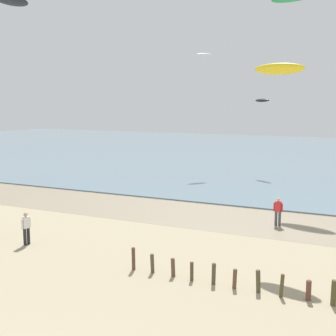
% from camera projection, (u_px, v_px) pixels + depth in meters
% --- Properties ---
extents(wet_sand_strip, '(120.00, 6.68, 0.01)m').
position_uv_depth(wet_sand_strip, '(231.00, 218.00, 28.90)').
color(wet_sand_strip, gray).
rests_on(wet_sand_strip, ground).
extents(sea, '(160.00, 70.00, 0.10)m').
position_uv_depth(sea, '(315.00, 156.00, 63.18)').
color(sea, slate).
rests_on(sea, ground).
extents(groyne_mid, '(10.40, 0.32, 1.05)m').
position_uv_depth(groyne_mid, '(259.00, 281.00, 17.61)').
color(groyne_mid, brown).
rests_on(groyne_mid, ground).
extents(person_nearest_camera, '(0.28, 0.56, 1.71)m').
position_uv_depth(person_nearest_camera, '(26.00, 227.00, 23.46)').
color(person_nearest_camera, '#232328').
rests_on(person_nearest_camera, ground).
extents(person_left_flank, '(0.57, 0.26, 1.71)m').
position_uv_depth(person_left_flank, '(278.00, 211.00, 27.09)').
color(person_left_flank, '#4C4C56').
rests_on(person_left_flank, ground).
extents(kite_aloft_2, '(2.12, 1.89, 0.49)m').
position_uv_depth(kite_aloft_2, '(262.00, 100.00, 45.98)').
color(kite_aloft_2, black).
extents(kite_aloft_5, '(1.71, 2.00, 0.34)m').
position_uv_depth(kite_aloft_5, '(204.00, 55.00, 47.63)').
color(kite_aloft_5, white).
extents(kite_aloft_12, '(2.88, 1.68, 0.78)m').
position_uv_depth(kite_aloft_12, '(279.00, 69.00, 22.61)').
color(kite_aloft_12, yellow).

